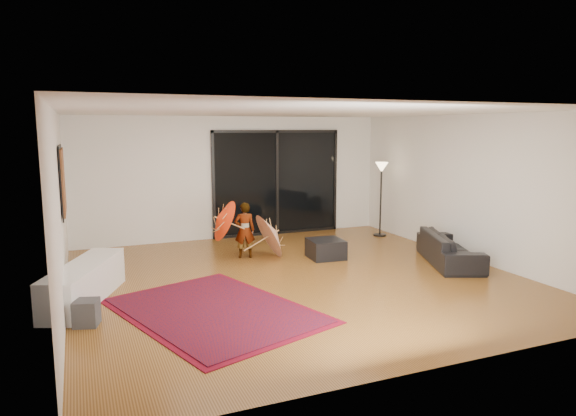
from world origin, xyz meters
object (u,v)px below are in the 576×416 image
sofa (450,248)px  ottoman (326,249)px  media_console (84,283)px  child (245,230)px

sofa → ottoman: bearing=80.6°
sofa → ottoman: 2.27m
media_console → sofa: sofa is taller
media_console → child: 3.26m
media_console → ottoman: 4.38m
media_console → child: child is taller
child → media_console: bearing=41.3°
sofa → child: size_ratio=1.78×
sofa → child: (-3.33, 1.82, 0.26)m
sofa → media_console: bearing=109.9°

